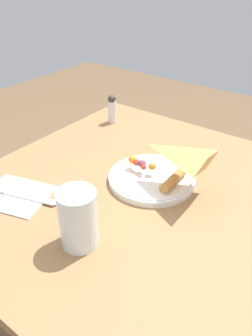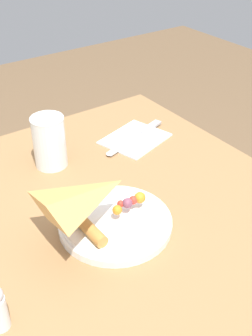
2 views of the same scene
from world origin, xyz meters
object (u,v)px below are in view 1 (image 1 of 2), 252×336
object	(u,v)px
butter_knife	(11,193)
milk_glass	(78,220)
plate_pizza	(151,176)
pepper_shaker	(112,109)
napkin_folded	(16,195)
dining_table	(154,235)

from	to	relation	value
butter_knife	milk_glass	bearing A→B (deg)	-20.50
plate_pizza	butter_knife	distance (m)	0.35
pepper_shaker	milk_glass	bearing A→B (deg)	-57.79
milk_glass	napkin_folded	xyz separation A→B (m)	(-0.23, 0.02, -0.06)
dining_table	napkin_folded	world-z (taller)	napkin_folded
plate_pizza	napkin_folded	distance (m)	0.34
plate_pizza	butter_knife	bearing A→B (deg)	-133.48
milk_glass	pepper_shaker	distance (m)	0.58
dining_table	plate_pizza	distance (m)	0.16
dining_table	butter_knife	bearing A→B (deg)	-144.42
napkin_folded	pepper_shaker	distance (m)	0.48
plate_pizza	napkin_folded	bearing A→B (deg)	-132.48
napkin_folded	butter_knife	world-z (taller)	butter_knife
milk_glass	napkin_folded	size ratio (longest dim) A/B	0.66
plate_pizza	butter_knife	world-z (taller)	plate_pizza
pepper_shaker	plate_pizza	bearing A→B (deg)	-36.21
milk_glass	butter_knife	xyz separation A→B (m)	(-0.24, 0.02, -0.05)
milk_glass	pepper_shaker	size ratio (longest dim) A/B	1.27
dining_table	plate_pizza	xyz separation A→B (m)	(-0.05, 0.05, 0.14)
dining_table	pepper_shaker	size ratio (longest dim) A/B	9.27
plate_pizza	butter_knife	size ratio (longest dim) A/B	1.03
dining_table	butter_knife	world-z (taller)	butter_knife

